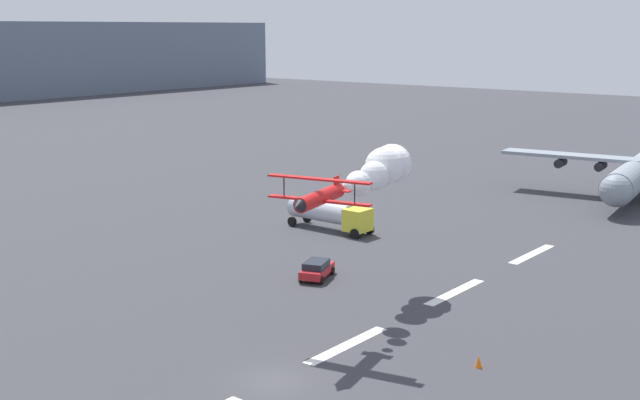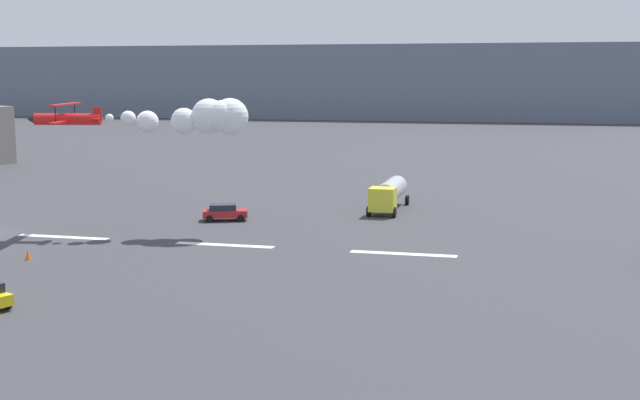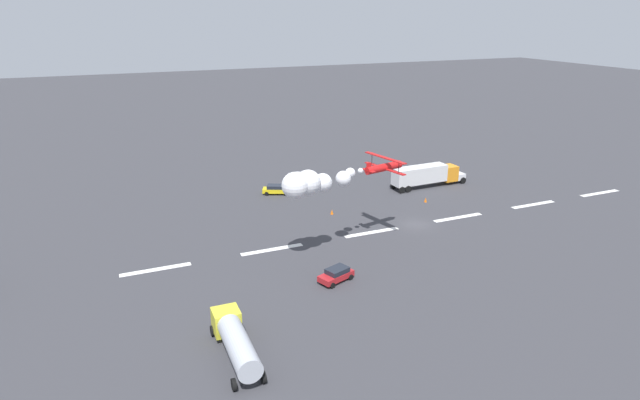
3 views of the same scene
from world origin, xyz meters
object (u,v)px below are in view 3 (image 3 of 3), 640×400
at_px(semi_truck_orange, 427,175).
at_px(airport_staff_sedan, 336,274).
at_px(traffic_cone_far, 332,212).
at_px(stunt_biplane_red, 314,182).
at_px(traffic_cone_near, 426,200).
at_px(followme_car_yellow, 277,189).
at_px(fuel_tanker_truck, 236,340).

bearing_deg(semi_truck_orange, airport_staff_sedan, 41.35).
bearing_deg(traffic_cone_far, stunt_biplane_red, 57.57).
relative_size(semi_truck_orange, traffic_cone_near, 18.32).
bearing_deg(traffic_cone_near, traffic_cone_far, -3.15).
height_order(traffic_cone_near, traffic_cone_far, same).
distance_m(followme_car_yellow, traffic_cone_near, 23.86).
bearing_deg(stunt_biplane_red, airport_staff_sedan, 91.18).
xyz_separation_m(followme_car_yellow, traffic_cone_far, (-4.45, 12.01, -0.44)).
bearing_deg(followme_car_yellow, traffic_cone_far, 110.34).
xyz_separation_m(followme_car_yellow, traffic_cone_near, (-20.09, 12.87, -0.44)).
relative_size(fuel_tanker_truck, traffic_cone_near, 12.65).
xyz_separation_m(airport_staff_sedan, traffic_cone_far, (-8.08, -19.07, -0.44)).
relative_size(semi_truck_orange, traffic_cone_far, 18.32).
height_order(followme_car_yellow, traffic_cone_far, followme_car_yellow).
bearing_deg(airport_staff_sedan, semi_truck_orange, -138.65).
distance_m(stunt_biplane_red, followme_car_yellow, 26.73).
bearing_deg(traffic_cone_near, stunt_biplane_red, 26.82).
relative_size(fuel_tanker_truck, airport_staff_sedan, 2.15).
distance_m(stunt_biplane_red, traffic_cone_far, 17.93).
bearing_deg(traffic_cone_near, followme_car_yellow, -32.64).
distance_m(stunt_biplane_red, airport_staff_sedan, 10.83).
xyz_separation_m(semi_truck_orange, airport_staff_sedan, (28.21, 24.83, -1.30)).
relative_size(followme_car_yellow, traffic_cone_near, 6.53).
bearing_deg(followme_car_yellow, traffic_cone_near, 147.36).
bearing_deg(stunt_biplane_red, traffic_cone_far, -122.43).
bearing_deg(followme_car_yellow, fuel_tanker_truck, 66.72).
height_order(semi_truck_orange, traffic_cone_near, semi_truck_orange).
distance_m(semi_truck_orange, traffic_cone_far, 21.01).
height_order(stunt_biplane_red, airport_staff_sedan, stunt_biplane_red).
bearing_deg(stunt_biplane_red, fuel_tanker_truck, 48.60).
bearing_deg(traffic_cone_near, fuel_tanker_truck, 36.27).
xyz_separation_m(stunt_biplane_red, airport_staff_sedan, (-0.13, 6.15, -8.91)).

